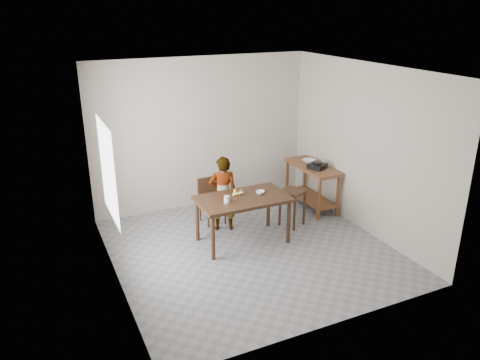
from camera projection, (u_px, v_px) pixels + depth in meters
name	position (u px, v px, depth m)	size (l,w,h in m)	color
floor	(251.00, 251.00, 7.14)	(4.00, 4.00, 0.04)	gray
ceiling	(253.00, 68.00, 6.18)	(4.00, 4.00, 0.04)	white
wall_back	(202.00, 133.00, 8.37)	(4.00, 0.04, 2.70)	#BFB5A6
wall_front	(337.00, 222.00, 4.95)	(4.00, 0.04, 2.70)	#BFB5A6
wall_left	(108.00, 188.00, 5.86)	(0.04, 4.00, 2.70)	#BFB5A6
wall_right	(365.00, 149.00, 7.46)	(0.04, 4.00, 2.70)	#BFB5A6
window_pane	(108.00, 171.00, 6.00)	(0.02, 1.10, 1.30)	silver
dining_table	(243.00, 220.00, 7.26)	(1.40, 0.80, 0.75)	#362013
prep_counter	(311.00, 186.00, 8.52)	(0.50, 1.20, 0.80)	brown
child	(223.00, 194.00, 7.58)	(0.46, 0.30, 1.26)	silver
dining_chair	(212.00, 201.00, 7.91)	(0.37, 0.37, 0.77)	#362013
stool	(292.00, 208.00, 7.84)	(0.36, 0.36, 0.63)	#362013
glass_tumbler	(227.00, 199.00, 6.92)	(0.08, 0.08, 0.11)	white
small_bowl	(260.00, 192.00, 7.26)	(0.14, 0.14, 0.04)	white
banana	(238.00, 193.00, 7.20)	(0.18, 0.13, 0.06)	#E6CF59
serving_bowl	(309.00, 161.00, 8.54)	(0.23, 0.23, 0.06)	white
gas_burner	(317.00, 166.00, 8.23)	(0.27, 0.27, 0.09)	black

